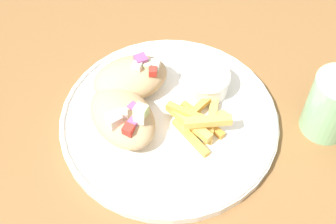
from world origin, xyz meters
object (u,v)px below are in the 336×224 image
plate (168,122)px  water_glass (331,107)px  pita_sandwich_far (131,78)px  pita_sandwich_near (123,116)px  sauce_ramekin (204,80)px  fries_pile (200,120)px

plate → water_glass: water_glass is taller
pita_sandwich_far → pita_sandwich_near: bearing=-118.8°
plate → pita_sandwich_far: 0.08m
plate → pita_sandwich_near: 0.07m
pita_sandwich_near → plate: bearing=67.1°
pita_sandwich_far → water_glass: size_ratio=1.36×
pita_sandwich_near → sauce_ramekin: 0.14m
pita_sandwich_far → sauce_ramekin: (0.10, 0.04, -0.01)m
sauce_ramekin → pita_sandwich_near: bearing=-128.0°
fries_pile → pita_sandwich_far: bearing=166.9°
sauce_ramekin → pita_sandwich_far: bearing=-158.3°
fries_pile → plate: bearing=-171.0°
sauce_ramekin → water_glass: water_glass is taller
fries_pile → water_glass: (0.17, 0.07, 0.02)m
plate → pita_sandwich_far: bearing=154.2°
plate → fries_pile: 0.05m
pita_sandwich_near → fries_pile: bearing=58.0°
pita_sandwich_far → water_glass: water_glass is taller
plate → sauce_ramekin: sauce_ramekin is taller
pita_sandwich_far → plate: bearing=-68.5°
water_glass → fries_pile: bearing=-156.0°
plate → pita_sandwich_near: (-0.05, -0.03, 0.03)m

